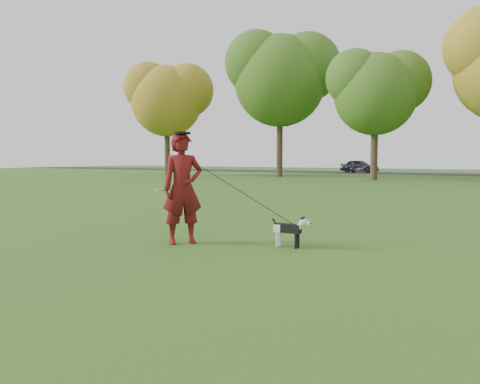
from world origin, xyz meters
The scene contains 7 objects.
ground centered at (0.00, 0.00, 0.00)m, with size 120.00×120.00×0.00m, color #285116.
road centered at (0.00, 40.00, 0.01)m, with size 120.00×7.00×0.02m, color black.
man centered at (-0.50, -0.26, 1.02)m, with size 0.74×0.49×2.03m, color #560C11.
dog centered at (1.36, 0.40, 0.35)m, with size 0.75×0.15×0.57m.
car_left centered at (-9.38, 40.00, 0.68)m, with size 1.55×3.85×1.31m, color black.
man_held_items centered at (0.72, 0.03, 0.90)m, with size 2.51×0.92×1.65m.
tree_row centered at (-1.43, 26.07, 7.41)m, with size 51.74×8.86×12.01m.
Camera 1 is at (4.79, -7.00, 1.58)m, focal length 35.00 mm.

